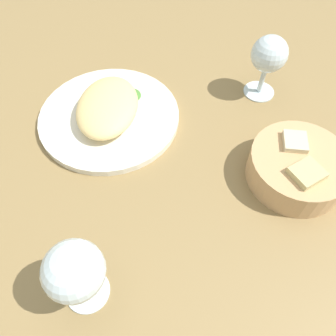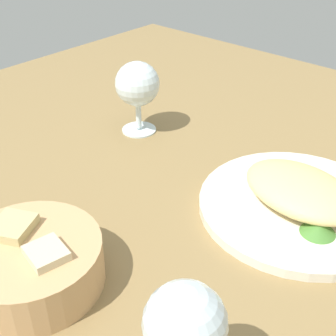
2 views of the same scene
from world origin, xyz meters
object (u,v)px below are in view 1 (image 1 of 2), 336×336
Objects in this scene: wine_glass_near at (75,272)px; wine_glass_far at (269,57)px; bread_basket at (297,167)px; plate at (109,117)px.

wine_glass_far is at bearing 139.05° from wine_glass_near.
bread_basket is at bearing 2.50° from wine_glass_far.
bread_basket is 39.25cm from wine_glass_near.
bread_basket is 1.27× the size of wine_glass_far.
bread_basket is 22.74cm from wine_glass_far.
plate is 33.05cm from wine_glass_far.
plate is 2.10× the size of wine_glass_far.
bread_basket reaches higher than plate.
wine_glass_far reaches higher than bread_basket.
wine_glass_near and wine_glass_far have the same top height.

